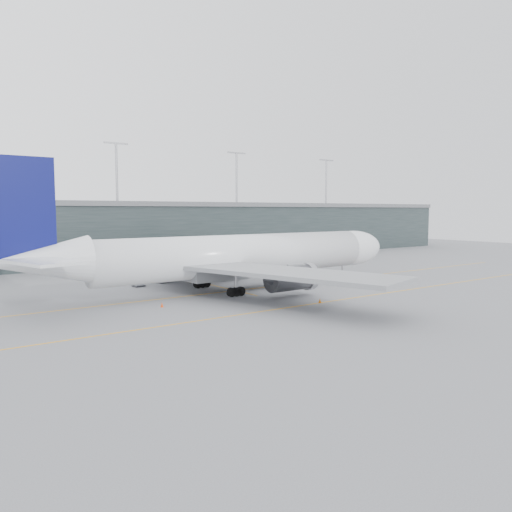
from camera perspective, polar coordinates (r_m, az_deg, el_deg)
ground at (r=82.13m, az=-6.83°, el=-3.91°), size 320.00×320.00×0.00m
taxiline_a at (r=78.70m, az=-5.41°, el=-4.29°), size 160.00×0.25×0.02m
taxiline_b at (r=65.64m, az=1.75°, el=-6.19°), size 160.00×0.25×0.02m
taxiline_lead_main at (r=101.98m, az=-9.85°, el=-2.16°), size 0.25×60.00×0.02m
terminal at (r=134.88m, az=-18.97°, el=2.66°), size 240.00×36.00×29.00m
main_aircraft at (r=81.64m, az=-2.09°, el=-0.02°), size 70.13×66.19×19.74m
jet_bridge at (r=112.70m, az=-3.25°, el=1.08°), size 9.72×43.69×6.49m
gse_cart at (r=92.44m, az=12.42°, el=-2.45°), size 2.40×1.71×1.52m
baggage_dolly at (r=96.19m, az=15.84°, el=-2.62°), size 3.72×3.28×0.32m
uld_a at (r=87.45m, az=-13.26°, el=-2.85°), size 2.12×1.81×1.74m
uld_b at (r=91.12m, az=-10.66°, el=-2.50°), size 2.23×2.00×1.68m
uld_c at (r=91.44m, az=-10.73°, el=-2.37°), size 2.60×2.31×1.99m
cone_nose at (r=96.43m, az=12.12°, el=-2.44°), size 0.42×0.42×0.66m
cone_wing_stbd at (r=71.04m, az=7.32°, el=-5.08°), size 0.43×0.43×0.69m
cone_wing_port at (r=97.44m, az=-5.07°, el=-2.26°), size 0.42×0.42×0.67m
cone_tail at (r=68.60m, az=-10.70°, el=-5.50°), size 0.42×0.42×0.67m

